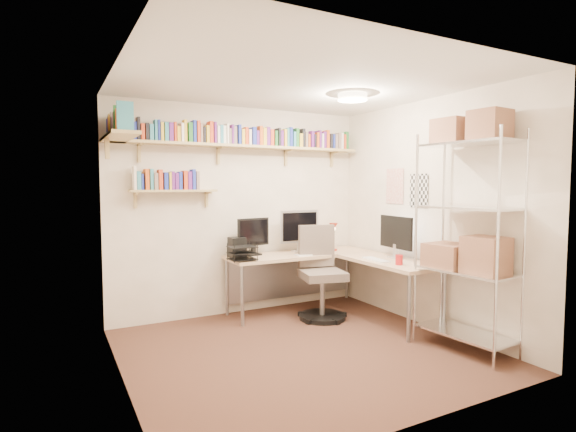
# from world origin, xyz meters

# --- Properties ---
(ground) EXTENTS (3.20, 3.20, 0.00)m
(ground) POSITION_xyz_m (0.00, 0.00, 0.00)
(ground) COLOR #3F271B
(ground) RESTS_ON ground
(room_shell) EXTENTS (3.24, 3.04, 2.52)m
(room_shell) POSITION_xyz_m (0.00, 0.00, 1.55)
(room_shell) COLOR #C1B49D
(room_shell) RESTS_ON ground
(wall_shelves) EXTENTS (3.12, 1.09, 0.80)m
(wall_shelves) POSITION_xyz_m (-0.41, 1.30, 2.03)
(wall_shelves) COLOR tan
(wall_shelves) RESTS_ON ground
(corner_desk) EXTENTS (1.92, 1.83, 1.25)m
(corner_desk) POSITION_xyz_m (0.70, 0.95, 0.71)
(corner_desk) COLOR #D1B088
(corner_desk) RESTS_ON ground
(office_chair) EXTENTS (0.58, 0.60, 1.08)m
(office_chair) POSITION_xyz_m (0.71, 0.81, 0.46)
(office_chair) COLOR black
(office_chair) RESTS_ON ground
(wire_rack) EXTENTS (0.51, 0.92, 2.23)m
(wire_rack) POSITION_xyz_m (1.36, -0.72, 1.29)
(wire_rack) COLOR silver
(wire_rack) RESTS_ON ground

